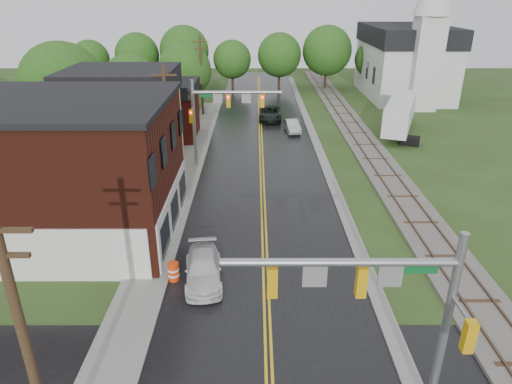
{
  "coord_description": "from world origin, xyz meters",
  "views": [
    {
      "loc": [
        -0.53,
        -9.66,
        13.69
      ],
      "look_at": [
        -0.5,
        13.32,
        3.5
      ],
      "focal_mm": 32.0,
      "sensor_mm": 36.0,
      "label": 1
    }
  ],
  "objects_px": {
    "brick_building": "(49,170)",
    "tree_left_b": "(64,87)",
    "church": "(408,54)",
    "tree_left_c": "(132,83)",
    "semi_trailer": "(400,113)",
    "utility_pole_a": "(27,348)",
    "tree_left_e": "(186,72)",
    "construction_barrel": "(174,272)",
    "traffic_signal_near": "(384,296)",
    "utility_pole_c": "(201,75)",
    "sedan_silver": "(292,126)",
    "utility_pole_b": "(168,127)",
    "traffic_signal_far": "(219,107)",
    "suv_dark": "(270,113)",
    "pickup_white": "(203,269)"
  },
  "relations": [
    {
      "from": "church",
      "to": "construction_barrel",
      "type": "bearing_deg",
      "value": -119.49
    },
    {
      "from": "traffic_signal_far",
      "to": "sedan_silver",
      "type": "bearing_deg",
      "value": 55.64
    },
    {
      "from": "utility_pole_a",
      "to": "tree_left_b",
      "type": "distance_m",
      "value": 33.77
    },
    {
      "from": "brick_building",
      "to": "utility_pole_b",
      "type": "distance_m",
      "value": 9.03
    },
    {
      "from": "church",
      "to": "utility_pole_b",
      "type": "height_order",
      "value": "church"
    },
    {
      "from": "utility_pole_a",
      "to": "construction_barrel",
      "type": "relative_size",
      "value": 8.92
    },
    {
      "from": "utility_pole_b",
      "to": "tree_left_b",
      "type": "bearing_deg",
      "value": 138.14
    },
    {
      "from": "sedan_silver",
      "to": "semi_trailer",
      "type": "distance_m",
      "value": 11.18
    },
    {
      "from": "sedan_silver",
      "to": "traffic_signal_near",
      "type": "bearing_deg",
      "value": -96.03
    },
    {
      "from": "suv_dark",
      "to": "tree_left_e",
      "type": "bearing_deg",
      "value": 158.93
    },
    {
      "from": "traffic_signal_far",
      "to": "tree_left_c",
      "type": "height_order",
      "value": "tree_left_c"
    },
    {
      "from": "utility_pole_c",
      "to": "pickup_white",
      "type": "relative_size",
      "value": 2.01
    },
    {
      "from": "brick_building",
      "to": "suv_dark",
      "type": "relative_size",
      "value": 2.65
    },
    {
      "from": "tree_left_c",
      "to": "tree_left_e",
      "type": "height_order",
      "value": "tree_left_e"
    },
    {
      "from": "brick_building",
      "to": "utility_pole_b",
      "type": "bearing_deg",
      "value": 50.93
    },
    {
      "from": "semi_trailer",
      "to": "tree_left_b",
      "type": "bearing_deg",
      "value": -171.88
    },
    {
      "from": "traffic_signal_far",
      "to": "utility_pole_a",
      "type": "height_order",
      "value": "utility_pole_a"
    },
    {
      "from": "tree_left_c",
      "to": "construction_barrel",
      "type": "bearing_deg",
      "value": -73.04
    },
    {
      "from": "traffic_signal_far",
      "to": "sedan_silver",
      "type": "distance_m",
      "value": 12.8
    },
    {
      "from": "brick_building",
      "to": "tree_left_b",
      "type": "xyz_separation_m",
      "value": [
        -5.36,
        16.9,
        1.57
      ]
    },
    {
      "from": "utility_pole_a",
      "to": "suv_dark",
      "type": "xyz_separation_m",
      "value": [
        7.93,
        41.82,
        -3.97
      ]
    },
    {
      "from": "traffic_signal_near",
      "to": "traffic_signal_far",
      "type": "bearing_deg",
      "value": 105.52
    },
    {
      "from": "brick_building",
      "to": "traffic_signal_near",
      "type": "relative_size",
      "value": 1.95
    },
    {
      "from": "traffic_signal_far",
      "to": "pickup_white",
      "type": "height_order",
      "value": "traffic_signal_far"
    },
    {
      "from": "brick_building",
      "to": "tree_left_b",
      "type": "distance_m",
      "value": 17.8
    },
    {
      "from": "church",
      "to": "pickup_white",
      "type": "distance_m",
      "value": 49.78
    },
    {
      "from": "tree_left_b",
      "to": "semi_trailer",
      "type": "height_order",
      "value": "tree_left_b"
    },
    {
      "from": "semi_trailer",
      "to": "pickup_white",
      "type": "bearing_deg",
      "value": -123.58
    },
    {
      "from": "traffic_signal_far",
      "to": "suv_dark",
      "type": "xyz_separation_m",
      "value": [
        4.6,
        14.82,
        -4.22
      ]
    },
    {
      "from": "tree_left_b",
      "to": "semi_trailer",
      "type": "bearing_deg",
      "value": 8.12
    },
    {
      "from": "tree_left_b",
      "to": "utility_pole_a",
      "type": "bearing_deg",
      "value": -70.9
    },
    {
      "from": "tree_left_e",
      "to": "construction_barrel",
      "type": "xyz_separation_m",
      "value": [
        4.12,
        -35.9,
        -4.31
      ]
    },
    {
      "from": "traffic_signal_near",
      "to": "tree_left_c",
      "type": "distance_m",
      "value": 41.67
    },
    {
      "from": "tree_left_c",
      "to": "construction_barrel",
      "type": "relative_size",
      "value": 7.58
    },
    {
      "from": "tree_left_c",
      "to": "semi_trailer",
      "type": "relative_size",
      "value": 0.7
    },
    {
      "from": "church",
      "to": "tree_left_c",
      "type": "relative_size",
      "value": 2.61
    },
    {
      "from": "church",
      "to": "tree_left_c",
      "type": "height_order",
      "value": "church"
    },
    {
      "from": "utility_pole_a",
      "to": "tree_left_b",
      "type": "relative_size",
      "value": 0.93
    },
    {
      "from": "tree_left_b",
      "to": "semi_trailer",
      "type": "relative_size",
      "value": 0.89
    },
    {
      "from": "traffic_signal_far",
      "to": "utility_pole_a",
      "type": "xyz_separation_m",
      "value": [
        -3.33,
        -27.0,
        -0.25
      ]
    },
    {
      "from": "tree_left_b",
      "to": "construction_barrel",
      "type": "relative_size",
      "value": 9.6
    },
    {
      "from": "traffic_signal_near",
      "to": "brick_building",
      "type": "bearing_deg",
      "value": 140.83
    },
    {
      "from": "traffic_signal_near",
      "to": "construction_barrel",
      "type": "height_order",
      "value": "traffic_signal_near"
    },
    {
      "from": "construction_barrel",
      "to": "traffic_signal_near",
      "type": "bearing_deg",
      "value": -44.28
    },
    {
      "from": "utility_pole_b",
      "to": "traffic_signal_near",
      "type": "bearing_deg",
      "value": -62.81
    },
    {
      "from": "tree_left_e",
      "to": "semi_trailer",
      "type": "distance_m",
      "value": 25.21
    },
    {
      "from": "utility_pole_c",
      "to": "tree_left_e",
      "type": "bearing_deg",
      "value": 137.16
    },
    {
      "from": "traffic_signal_near",
      "to": "utility_pole_a",
      "type": "height_order",
      "value": "utility_pole_a"
    },
    {
      "from": "brick_building",
      "to": "sedan_silver",
      "type": "distance_m",
      "value": 27.27
    },
    {
      "from": "traffic_signal_near",
      "to": "utility_pole_c",
      "type": "bearing_deg",
      "value": 103.74
    }
  ]
}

